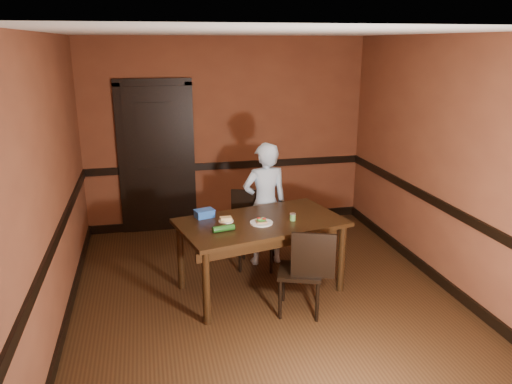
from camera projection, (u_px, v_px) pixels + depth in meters
name	position (u px, v px, depth m)	size (l,w,h in m)	color
floor	(263.00, 294.00, 5.39)	(4.00, 4.50, 0.01)	black
ceiling	(264.00, 32.00, 4.61)	(4.00, 4.50, 0.01)	silver
wall_back	(227.00, 134.00, 7.10)	(4.00, 0.02, 2.70)	brown
wall_front	(354.00, 268.00, 2.90)	(4.00, 0.02, 2.70)	brown
wall_left	(52.00, 185.00, 4.58)	(0.02, 4.50, 2.70)	brown
wall_right	(442.00, 163.00, 5.42)	(0.02, 4.50, 2.70)	brown
dado_back	(228.00, 165.00, 7.22)	(4.00, 0.03, 0.10)	black
dado_left	(60.00, 231.00, 4.71)	(0.03, 4.50, 0.10)	black
dado_right	(437.00, 202.00, 5.55)	(0.03, 4.50, 0.10)	black
baseboard_back	(228.00, 220.00, 7.46)	(4.00, 0.03, 0.12)	black
baseboard_left	(69.00, 310.00, 4.96)	(0.03, 4.50, 0.12)	black
baseboard_right	(429.00, 271.00, 5.79)	(0.03, 4.50, 0.12)	black
door	(157.00, 156.00, 6.94)	(1.05, 0.07, 2.20)	black
dining_table	(261.00, 256.00, 5.38)	(1.71, 0.96, 0.80)	black
chair_far	(257.00, 231.00, 5.94)	(0.43, 0.43, 0.92)	black
chair_near	(300.00, 270.00, 4.93)	(0.42, 0.42, 0.90)	black
person	(265.00, 204.00, 5.96)	(0.55, 0.36, 1.50)	#ABC7DE
sandwich_plate	(261.00, 222.00, 5.18)	(0.24, 0.24, 0.06)	silver
sauce_jar	(293.00, 217.00, 5.27)	(0.07, 0.07, 0.08)	#518640
cheese_saucer	(226.00, 220.00, 5.24)	(0.16, 0.16, 0.05)	silver
food_tub	(204.00, 213.00, 5.36)	(0.24, 0.19, 0.09)	blue
wrapped_veg	(223.00, 228.00, 4.96)	(0.06, 0.06, 0.23)	#184715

